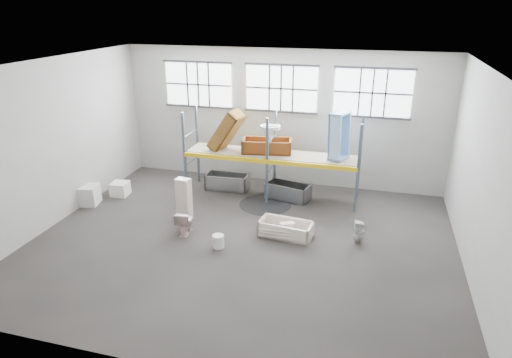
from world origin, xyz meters
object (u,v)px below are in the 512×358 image
(toilet_beige, at_px, (185,222))
(rust_tub_flat, at_px, (267,146))
(toilet_white, at_px, (360,232))
(steel_tub_left, at_px, (227,181))
(carton_near, at_px, (87,195))
(blue_tub_upright, at_px, (339,136))
(cistern_tall, at_px, (184,199))
(steel_tub_right, at_px, (288,191))
(bucket, at_px, (218,241))
(bathtub_beige, at_px, (286,229))

(toilet_beige, distance_m, rust_tub_flat, 4.15)
(toilet_white, bearing_deg, steel_tub_left, -130.93)
(rust_tub_flat, distance_m, carton_near, 6.43)
(blue_tub_upright, bearing_deg, cistern_tall, -150.26)
(toilet_white, distance_m, steel_tub_right, 3.64)
(bucket, height_order, carton_near, carton_near)
(toilet_white, distance_m, steel_tub_left, 5.72)
(toilet_beige, height_order, cistern_tall, cistern_tall)
(toilet_beige, xyz_separation_m, cistern_tall, (-0.40, 0.87, 0.32))
(toilet_white, xyz_separation_m, steel_tub_left, (-4.97, 2.83, -0.06))
(steel_tub_left, bearing_deg, bucket, -74.73)
(bathtub_beige, height_order, cistern_tall, cistern_tall)
(toilet_beige, distance_m, steel_tub_right, 4.14)
(toilet_white, relative_size, carton_near, 0.88)
(toilet_white, distance_m, carton_near, 9.20)
(toilet_beige, distance_m, bucket, 1.37)
(toilet_beige, relative_size, bucket, 1.96)
(toilet_beige, height_order, bucket, toilet_beige)
(bathtub_beige, bearing_deg, carton_near, -177.06)
(steel_tub_left, bearing_deg, blue_tub_upright, -2.57)
(cistern_tall, relative_size, steel_tub_right, 0.91)
(carton_near, bearing_deg, toilet_white, -1.61)
(rust_tub_flat, relative_size, bucket, 4.48)
(cistern_tall, distance_m, rust_tub_flat, 3.52)
(cistern_tall, relative_size, bucket, 3.63)
(rust_tub_flat, bearing_deg, steel_tub_left, 176.44)
(rust_tub_flat, bearing_deg, steel_tub_right, -13.45)
(toilet_beige, relative_size, cistern_tall, 0.54)
(steel_tub_right, distance_m, carton_near, 6.96)
(rust_tub_flat, bearing_deg, carton_near, -156.69)
(cistern_tall, height_order, steel_tub_left, cistern_tall)
(steel_tub_left, relative_size, blue_tub_upright, 0.99)
(rust_tub_flat, xyz_separation_m, bucket, (-0.39, -4.07, -1.63))
(bucket, bearing_deg, rust_tub_flat, 84.59)
(cistern_tall, height_order, steel_tub_right, cistern_tall)
(steel_tub_right, xyz_separation_m, blue_tub_upright, (1.64, 0.11, 2.12))
(steel_tub_left, xyz_separation_m, carton_near, (-4.23, -2.57, 0.05))
(cistern_tall, relative_size, steel_tub_left, 0.89)
(bathtub_beige, relative_size, steel_tub_left, 1.01)
(blue_tub_upright, height_order, bucket, blue_tub_upright)
(cistern_tall, distance_m, bucket, 2.22)
(bathtub_beige, height_order, carton_near, carton_near)
(toilet_beige, bearing_deg, bathtub_beige, -172.57)
(toilet_white, distance_m, bucket, 4.06)
(cistern_tall, xyz_separation_m, steel_tub_right, (2.86, 2.46, -0.41))
(steel_tub_left, relative_size, rust_tub_flat, 0.91)
(bathtub_beige, distance_m, toilet_white, 2.13)
(bathtub_beige, relative_size, steel_tub_right, 1.03)
(blue_tub_upright, relative_size, carton_near, 2.00)
(bathtub_beige, xyz_separation_m, steel_tub_left, (-2.84, 2.99, 0.05))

